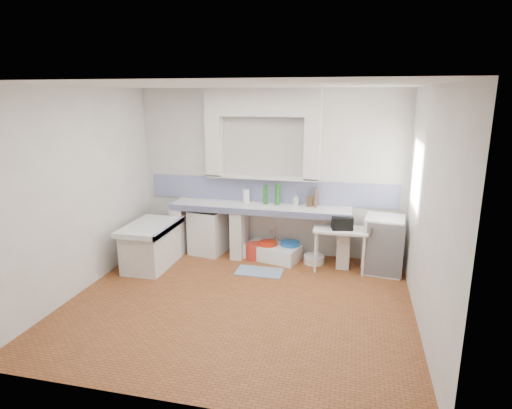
% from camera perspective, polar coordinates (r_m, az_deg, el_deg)
% --- Properties ---
extents(floor, '(4.50, 4.50, 0.00)m').
position_cam_1_polar(floor, '(5.89, -2.27, -12.80)').
color(floor, brown).
rests_on(floor, ground).
extents(ceiling, '(4.50, 4.50, 0.00)m').
position_cam_1_polar(ceiling, '(5.25, -2.59, 15.55)').
color(ceiling, silver).
rests_on(ceiling, ground).
extents(wall_back, '(4.50, 0.00, 4.50)m').
position_cam_1_polar(wall_back, '(7.31, 1.79, 4.17)').
color(wall_back, silver).
rests_on(wall_back, ground).
extents(wall_front, '(4.50, 0.00, 4.50)m').
position_cam_1_polar(wall_front, '(3.60, -11.03, -6.85)').
color(wall_front, silver).
rests_on(wall_front, ground).
extents(wall_left, '(0.00, 4.50, 4.50)m').
position_cam_1_polar(wall_left, '(6.37, -22.31, 1.59)').
color(wall_left, silver).
rests_on(wall_left, ground).
extents(wall_right, '(0.00, 4.50, 4.50)m').
position_cam_1_polar(wall_right, '(5.28, 21.83, -0.82)').
color(wall_right, silver).
rests_on(wall_right, ground).
extents(alcove_mass, '(1.90, 0.25, 0.45)m').
position_cam_1_polar(alcove_mass, '(7.09, 0.85, 13.41)').
color(alcove_mass, silver).
rests_on(alcove_mass, ground).
extents(window_frame, '(0.35, 0.86, 1.06)m').
position_cam_1_polar(window_frame, '(6.42, 22.04, 3.54)').
color(window_frame, '#381F12').
rests_on(window_frame, ground).
extents(lace_valance, '(0.01, 0.84, 0.24)m').
position_cam_1_polar(lace_valance, '(6.35, 21.06, 6.99)').
color(lace_valance, white).
rests_on(lace_valance, ground).
extents(counter_slab, '(3.00, 0.60, 0.08)m').
position_cam_1_polar(counter_slab, '(7.16, 0.50, -0.47)').
color(counter_slab, white).
rests_on(counter_slab, ground).
extents(counter_lip, '(3.00, 0.04, 0.10)m').
position_cam_1_polar(counter_lip, '(6.89, -0.01, -1.05)').
color(counter_lip, navy).
rests_on(counter_lip, ground).
extents(counter_pier_left, '(0.20, 0.55, 0.82)m').
position_cam_1_polar(counter_pier_left, '(7.70, -9.74, -3.10)').
color(counter_pier_left, silver).
rests_on(counter_pier_left, ground).
extents(counter_pier_mid, '(0.20, 0.55, 0.82)m').
position_cam_1_polar(counter_pier_mid, '(7.37, -2.17, -3.70)').
color(counter_pier_mid, silver).
rests_on(counter_pier_mid, ground).
extents(counter_pier_right, '(0.20, 0.55, 0.82)m').
position_cam_1_polar(counter_pier_right, '(7.13, 11.58, -4.62)').
color(counter_pier_right, silver).
rests_on(counter_pier_right, ground).
extents(peninsula_top, '(0.70, 1.10, 0.08)m').
position_cam_1_polar(peninsula_top, '(7.02, -13.85, -2.90)').
color(peninsula_top, white).
rests_on(peninsula_top, ground).
extents(peninsula_base, '(0.60, 1.00, 0.62)m').
position_cam_1_polar(peninsula_base, '(7.13, -13.69, -5.59)').
color(peninsula_base, silver).
rests_on(peninsula_base, ground).
extents(peninsula_lip, '(0.04, 1.10, 0.10)m').
position_cam_1_polar(peninsula_lip, '(6.88, -11.39, -3.11)').
color(peninsula_lip, navy).
rests_on(peninsula_lip, ground).
extents(backsplash, '(4.27, 0.03, 0.40)m').
position_cam_1_polar(backsplash, '(7.35, 1.75, 1.84)').
color(backsplash, navy).
rests_on(backsplash, ground).
extents(stove, '(0.62, 0.61, 0.77)m').
position_cam_1_polar(stove, '(7.53, -6.36, -3.59)').
color(stove, white).
rests_on(stove, ground).
extents(sink, '(1.00, 0.71, 0.22)m').
position_cam_1_polar(sink, '(7.30, 2.19, -6.39)').
color(sink, white).
rests_on(sink, ground).
extents(side_table, '(0.83, 0.46, 0.04)m').
position_cam_1_polar(side_table, '(6.88, 11.00, -5.87)').
color(side_table, white).
rests_on(side_table, ground).
extents(fridge, '(0.63, 0.63, 0.88)m').
position_cam_1_polar(fridge, '(6.97, 16.52, -5.10)').
color(fridge, white).
rests_on(fridge, ground).
extents(bucket_red, '(0.37, 0.37, 0.27)m').
position_cam_1_polar(bucket_red, '(7.29, -0.28, -6.19)').
color(bucket_red, red).
rests_on(bucket_red, ground).
extents(bucket_orange, '(0.38, 0.38, 0.30)m').
position_cam_1_polar(bucket_orange, '(7.28, 1.53, -6.09)').
color(bucket_orange, red).
rests_on(bucket_orange, ground).
extents(bucket_blue, '(0.41, 0.41, 0.30)m').
position_cam_1_polar(bucket_blue, '(7.28, 4.54, -6.11)').
color(bucket_blue, blue).
rests_on(bucket_blue, ground).
extents(basin_white, '(0.34, 0.34, 0.13)m').
position_cam_1_polar(basin_white, '(7.19, 7.68, -7.20)').
color(basin_white, white).
rests_on(basin_white, ground).
extents(water_bottle_a, '(0.10, 0.10, 0.29)m').
position_cam_1_polar(water_bottle_a, '(7.48, 1.13, -5.53)').
color(water_bottle_a, silver).
rests_on(water_bottle_a, ground).
extents(water_bottle_b, '(0.09, 0.09, 0.26)m').
position_cam_1_polar(water_bottle_b, '(7.44, 3.78, -5.79)').
color(water_bottle_b, silver).
rests_on(water_bottle_b, ground).
extents(black_bag, '(0.34, 0.23, 0.20)m').
position_cam_1_polar(black_bag, '(6.71, 11.35, -2.45)').
color(black_bag, black).
rests_on(black_bag, side_table).
extents(green_bottle_a, '(0.09, 0.09, 0.32)m').
position_cam_1_polar(green_bottle_a, '(7.22, 1.25, 1.31)').
color(green_bottle_a, '#226A1E').
rests_on(green_bottle_a, counter_slab).
extents(green_bottle_b, '(0.09, 0.09, 0.35)m').
position_cam_1_polar(green_bottle_b, '(7.20, 2.85, 1.37)').
color(green_bottle_b, '#226A1E').
rests_on(green_bottle_b, counter_slab).
extents(knife_block, '(0.11, 0.10, 0.18)m').
position_cam_1_polar(knife_block, '(7.14, 7.11, 0.45)').
color(knife_block, brown).
rests_on(knife_block, counter_slab).
extents(cutting_board, '(0.03, 0.22, 0.30)m').
position_cam_1_polar(cutting_board, '(7.12, 7.99, 0.88)').
color(cutting_board, brown).
rests_on(cutting_board, counter_slab).
extents(paper_towel, '(0.13, 0.13, 0.23)m').
position_cam_1_polar(paper_towel, '(7.32, -1.32, 1.11)').
color(paper_towel, white).
rests_on(paper_towel, counter_slab).
extents(soap_bottle, '(0.09, 0.09, 0.20)m').
position_cam_1_polar(soap_bottle, '(7.17, 5.35, 0.63)').
color(soap_bottle, white).
rests_on(soap_bottle, counter_slab).
extents(rug, '(0.72, 0.41, 0.01)m').
position_cam_1_polar(rug, '(6.80, 0.43, -8.88)').
color(rug, '#3C648A').
rests_on(rug, ground).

